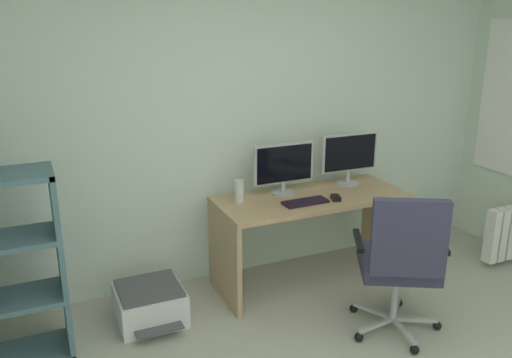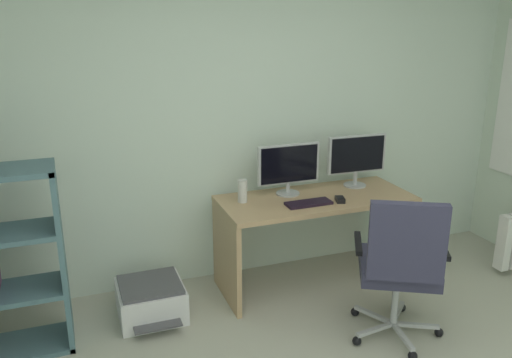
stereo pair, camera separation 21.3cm
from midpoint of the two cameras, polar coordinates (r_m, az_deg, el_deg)
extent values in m
cube|color=silver|center=(4.08, -1.04, 6.97)|extent=(4.85, 0.10, 2.62)
cube|color=tan|center=(4.03, 8.00, -2.20)|extent=(1.47, 0.62, 0.04)
cube|color=tan|center=(3.91, -1.64, -8.44)|extent=(0.04, 0.60, 0.69)
cube|color=tan|center=(4.53, 15.88, -5.40)|extent=(0.04, 0.60, 0.69)
cylinder|color=#B2B5B7|center=(4.07, 4.96, -1.56)|extent=(0.18, 0.18, 0.01)
cylinder|color=#B2B5B7|center=(4.05, 4.98, -0.87)|extent=(0.03, 0.03, 0.09)
cube|color=#B7BABC|center=(4.00, 5.05, 1.65)|extent=(0.49, 0.04, 0.30)
cube|color=black|center=(3.98, 5.18, 1.57)|extent=(0.46, 0.01, 0.28)
cylinder|color=#B2B5B7|center=(4.34, 12.03, -0.66)|extent=(0.18, 0.18, 0.01)
cylinder|color=#B2B5B7|center=(4.32, 12.08, 0.15)|extent=(0.03, 0.03, 0.12)
cube|color=#B7BABC|center=(4.27, 12.24, 2.68)|extent=(0.49, 0.05, 0.30)
cube|color=black|center=(4.25, 12.39, 2.61)|extent=(0.46, 0.02, 0.28)
cube|color=black|center=(3.86, 7.30, -2.63)|extent=(0.34, 0.13, 0.02)
cube|color=black|center=(3.95, 10.61, -2.22)|extent=(0.09, 0.11, 0.03)
cylinder|color=silver|center=(3.86, 0.10, -1.33)|extent=(0.07, 0.07, 0.17)
cube|color=#B7BABC|center=(3.81, 18.55, -14.82)|extent=(0.28, 0.17, 0.02)
sphere|color=black|center=(3.86, 20.75, -15.30)|extent=(0.06, 0.06, 0.06)
cube|color=#B7BABC|center=(3.91, 16.66, -13.72)|extent=(0.24, 0.23, 0.02)
sphere|color=black|center=(4.06, 17.00, -13.18)|extent=(0.06, 0.06, 0.06)
cube|color=#B7BABC|center=(3.85, 14.23, -14.11)|extent=(0.16, 0.28, 0.02)
sphere|color=black|center=(3.93, 12.25, -13.91)|extent=(0.06, 0.06, 0.06)
cube|color=#B7BABC|center=(3.70, 14.49, -15.52)|extent=(0.30, 0.07, 0.02)
sphere|color=black|center=(3.63, 12.59, -16.77)|extent=(0.06, 0.06, 0.06)
cube|color=#B7BABC|center=(3.68, 17.27, -15.99)|extent=(0.09, 0.30, 0.02)
sphere|color=black|center=(3.59, 18.32, -17.76)|extent=(0.06, 0.06, 0.06)
cylinder|color=#B7BABC|center=(3.69, 16.48, -12.39)|extent=(0.04, 0.04, 0.37)
cube|color=#303049|center=(3.59, 16.80, -9.12)|extent=(0.65, 0.64, 0.10)
cube|color=#303049|center=(3.23, 17.89, -6.56)|extent=(0.42, 0.27, 0.48)
cube|color=black|center=(3.49, 12.74, -6.81)|extent=(0.19, 0.31, 0.03)
cube|color=black|center=(3.58, 21.19, -7.01)|extent=(0.19, 0.31, 0.03)
cube|color=slate|center=(3.51, -18.61, -7.97)|extent=(0.03, 0.35, 1.19)
cube|color=slate|center=(3.80, -23.73, -16.50)|extent=(0.80, 0.35, 0.03)
cube|color=slate|center=(3.61, -24.48, -11.35)|extent=(0.73, 0.35, 0.03)
cube|color=white|center=(3.85, -9.72, -12.92)|extent=(0.45, 0.43, 0.23)
cube|color=#4C4C51|center=(3.79, -9.82, -11.24)|extent=(0.42, 0.40, 0.02)
cube|color=#4C4C51|center=(3.66, -8.89, -15.49)|extent=(0.32, 0.10, 0.01)
cube|color=white|center=(4.75, 26.45, -6.23)|extent=(0.07, 0.10, 0.46)
camera|label=1|loc=(0.11, -88.23, 0.55)|focal=36.94mm
camera|label=2|loc=(0.11, 91.77, -0.55)|focal=36.94mm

